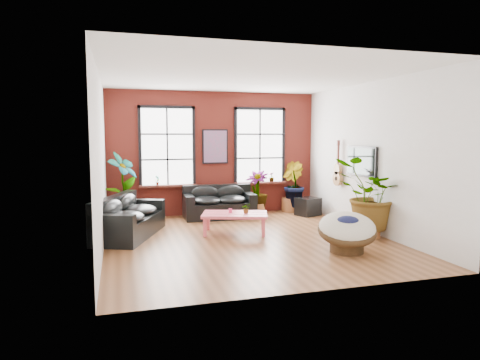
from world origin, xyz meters
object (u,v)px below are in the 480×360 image
(sofa_left, at_px, (128,218))
(coffee_table, at_px, (235,216))
(sofa_back, at_px, (219,203))
(papasan_chair, at_px, (347,230))

(sofa_left, relative_size, coffee_table, 1.49)
(sofa_left, bearing_deg, sofa_back, -35.65)
(sofa_left, height_order, coffee_table, sofa_left)
(sofa_left, xyz_separation_m, coffee_table, (2.39, -0.42, 0.01))
(sofa_left, distance_m, coffee_table, 2.43)
(sofa_left, bearing_deg, papasan_chair, -100.21)
(sofa_left, bearing_deg, coffee_table, -77.98)
(sofa_back, relative_size, coffee_table, 1.17)
(sofa_left, xyz_separation_m, papasan_chair, (4.07, -2.56, 0.02))
(coffee_table, bearing_deg, papasan_chair, -34.01)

